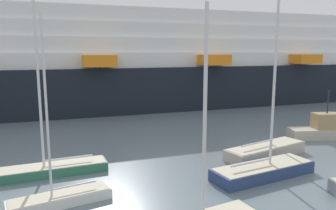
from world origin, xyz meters
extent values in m
cube|color=#2D6B51|center=(-9.33, 11.34, 0.29)|extent=(6.86, 2.35, 0.58)
cube|color=beige|center=(-9.33, 11.34, 0.60)|extent=(6.58, 2.19, 0.04)
cylinder|color=silver|center=(-9.87, 11.29, 5.79)|extent=(0.16, 0.16, 10.42)
cylinder|color=silver|center=(-8.36, 11.43, 0.93)|extent=(3.03, 0.42, 0.13)
cube|color=white|center=(-8.80, 6.82, 0.26)|extent=(5.30, 2.46, 0.52)
cube|color=beige|center=(-8.80, 6.82, 0.54)|extent=(5.08, 2.31, 0.04)
cylinder|color=silver|center=(-9.20, 6.73, 5.04)|extent=(0.12, 0.12, 9.05)
cylinder|color=silver|center=(-8.08, 6.99, 0.87)|extent=(2.27, 0.61, 0.10)
cylinder|color=silver|center=(-2.97, 1.92, 5.18)|extent=(0.16, 0.16, 8.93)
cube|color=#BCB29E|center=(5.70, 10.43, 0.42)|extent=(7.10, 3.70, 0.84)
cube|color=beige|center=(5.70, 10.43, 0.86)|extent=(6.80, 3.48, 0.04)
cylinder|color=silver|center=(6.22, 10.58, 5.46)|extent=(0.16, 0.16, 9.24)
cylinder|color=silver|center=(4.74, 10.15, 1.19)|extent=(3.00, 0.98, 0.13)
cube|color=navy|center=(3.29, 7.05, 0.37)|extent=(7.16, 3.28, 0.73)
cube|color=beige|center=(3.29, 7.05, 0.75)|extent=(6.86, 3.07, 0.04)
cylinder|color=silver|center=(3.83, 7.15, 6.67)|extent=(0.17, 0.17, 11.86)
cylinder|color=silver|center=(2.30, 6.86, 1.08)|extent=(3.08, 0.70, 0.13)
cube|color=#BCB29E|center=(13.55, 13.40, 0.46)|extent=(6.20, 2.97, 0.92)
cube|color=#A3845B|center=(13.84, 13.34, 1.61)|extent=(2.57, 1.80, 1.38)
cylinder|color=#262626|center=(13.84, 13.34, 3.34)|extent=(0.12, 0.12, 2.09)
cube|color=black|center=(-4.97, 36.12, 2.87)|extent=(104.72, 18.28, 5.73)
cube|color=white|center=(-4.97, 36.12, 6.67)|extent=(96.32, 16.23, 1.88)
cube|color=white|center=(-4.97, 36.12, 8.55)|extent=(90.54, 15.26, 1.88)
cube|color=white|center=(-4.97, 36.12, 10.43)|extent=(84.76, 14.29, 1.88)
cube|color=white|center=(-4.97, 36.12, 12.30)|extent=(78.98, 13.31, 1.88)
cube|color=orange|center=(-4.70, 28.54, 6.67)|extent=(3.85, 3.05, 1.31)
cube|color=orange|center=(9.89, 29.05, 6.67)|extent=(3.85, 3.05, 1.31)
cube|color=orange|center=(24.48, 29.57, 6.67)|extent=(3.85, 3.05, 1.31)
camera|label=1|loc=(-8.05, -9.74, 7.79)|focal=34.66mm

